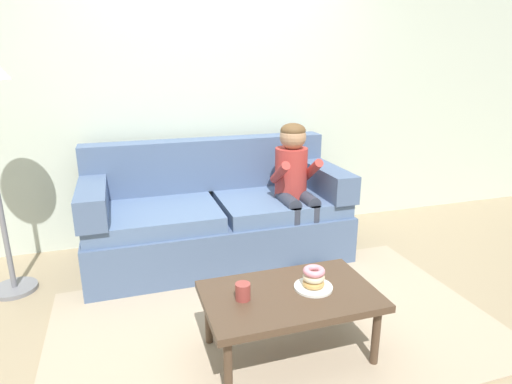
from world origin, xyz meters
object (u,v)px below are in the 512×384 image
object	(u,v)px
donut	(313,283)
mug	(243,291)
couch	(216,217)
person_child	(295,178)
coffee_table	(290,300)

from	to	relation	value
donut	mug	size ratio (longest dim) A/B	1.33
couch	person_child	xyz separation A→B (m)	(0.60, -0.21, 0.33)
mug	person_child	bearing A→B (deg)	56.35
couch	coffee_table	bearing A→B (deg)	-86.11
couch	coffee_table	distance (m)	1.37
coffee_table	person_child	bearing A→B (deg)	66.49
coffee_table	person_child	distance (m)	1.31
coffee_table	donut	world-z (taller)	donut
person_child	donut	distance (m)	1.24
couch	mug	world-z (taller)	couch
coffee_table	mug	size ratio (longest dim) A/B	10.28
couch	mug	size ratio (longest dim) A/B	22.75
coffee_table	mug	bearing A→B (deg)	176.71
mug	donut	bearing A→B (deg)	-1.49
couch	person_child	size ratio (longest dim) A/B	1.86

